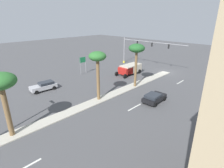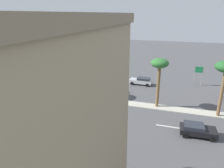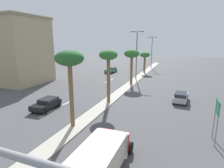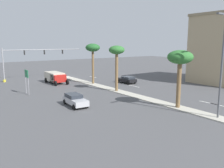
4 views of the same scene
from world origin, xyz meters
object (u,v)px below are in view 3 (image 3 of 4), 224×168
at_px(street_lamp_center, 152,50).
at_px(box_truck, 102,156).
at_px(street_lamp_far, 137,52).
at_px(sedan_green_right, 111,70).
at_px(sedan_black_inboard, 47,104).
at_px(palm_tree_right, 145,56).
at_px(palm_tree_left, 132,55).
at_px(sedan_silver_center, 181,97).
at_px(palm_tree_inboard, 70,62).
at_px(palm_tree_near, 108,59).
at_px(directional_road_sign, 217,112).
at_px(commercial_building, 12,50).

distance_m(street_lamp_center, box_truck, 49.70).
relative_size(street_lamp_far, sedan_green_right, 2.32).
xyz_separation_m(sedan_green_right, box_truck, (13.70, -36.76, 0.46)).
bearing_deg(sedan_black_inboard, palm_tree_right, 79.39).
relative_size(palm_tree_left, sedan_silver_center, 1.55).
relative_size(palm_tree_inboard, street_lamp_center, 0.78).
distance_m(palm_tree_left, sedan_black_inboard, 18.93).
relative_size(palm_tree_near, sedan_black_inboard, 1.80).
relative_size(street_lamp_center, sedan_green_right, 2.15).
distance_m(directional_road_sign, palm_tree_right, 35.42).
xyz_separation_m(street_lamp_far, street_lamp_center, (0.20, 19.23, -0.39)).
bearing_deg(street_lamp_center, street_lamp_far, -90.59).
xyz_separation_m(palm_tree_right, sedan_green_right, (-8.52, -3.10, -3.83)).
bearing_deg(directional_road_sign, street_lamp_far, 118.06).
height_order(commercial_building, palm_tree_inboard, commercial_building).
xyz_separation_m(sedan_silver_center, sedan_black_inboard, (-15.67, -9.04, -0.04)).
height_order(directional_road_sign, box_truck, directional_road_sign).
relative_size(palm_tree_right, street_lamp_center, 0.57).
xyz_separation_m(commercial_building, palm_tree_right, (22.88, 21.34, -1.99)).
bearing_deg(box_truck, sedan_green_right, 110.45).
bearing_deg(palm_tree_near, street_lamp_center, 90.12).
xyz_separation_m(directional_road_sign, palm_tree_inboard, (-12.69, -1.78, 3.80)).
relative_size(palm_tree_inboard, palm_tree_near, 1.04).
bearing_deg(street_lamp_far, sedan_black_inboard, -105.35).
height_order(palm_tree_near, palm_tree_right, palm_tree_near).
relative_size(palm_tree_left, street_lamp_far, 0.65).
relative_size(commercial_building, palm_tree_inboard, 1.77).
bearing_deg(street_lamp_center, sedan_green_right, -125.15).
bearing_deg(street_lamp_center, directional_road_sign, -73.97).
height_order(street_lamp_far, sedan_green_right, street_lamp_far).
xyz_separation_m(palm_tree_near, street_lamp_far, (-0.27, 16.92, 0.03)).
bearing_deg(palm_tree_left, sedan_black_inboard, -110.11).
relative_size(palm_tree_inboard, sedan_silver_center, 1.71).
bearing_deg(palm_tree_right, commercial_building, -137.00).
bearing_deg(palm_tree_near, palm_tree_left, 90.20).
relative_size(street_lamp_far, street_lamp_center, 1.08).
bearing_deg(palm_tree_near, commercial_building, 166.87).
relative_size(sedan_silver_center, sedan_black_inboard, 1.10).
bearing_deg(palm_tree_right, palm_tree_near, -89.25).
relative_size(palm_tree_inboard, palm_tree_right, 1.36).
distance_m(palm_tree_left, box_truck, 26.01).
bearing_deg(palm_tree_inboard, sedan_silver_center, 50.58).
bearing_deg(palm_tree_left, commercial_building, -164.06).
bearing_deg(palm_tree_inboard, palm_tree_left, 88.53).
relative_size(street_lamp_far, box_truck, 1.69).
bearing_deg(street_lamp_center, palm_tree_near, -89.88).
xyz_separation_m(palm_tree_inboard, street_lamp_far, (0.29, 25.04, -0.33)).
height_order(sedan_silver_center, sedan_black_inboard, sedan_silver_center).
height_order(sedan_green_right, sedan_silver_center, sedan_silver_center).
xyz_separation_m(palm_tree_near, palm_tree_right, (-0.35, 26.76, -1.55)).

